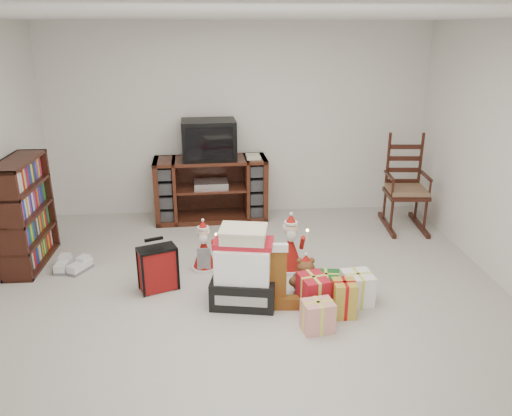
% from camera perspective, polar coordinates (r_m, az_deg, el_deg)
% --- Properties ---
extents(room, '(5.01, 5.01, 2.51)m').
position_cam_1_polar(room, '(4.23, -0.73, 3.94)').
color(room, beige).
rests_on(room, ground).
extents(tv_stand, '(1.47, 0.59, 0.83)m').
position_cam_1_polar(tv_stand, '(6.58, -5.16, 2.17)').
color(tv_stand, '#492514').
rests_on(tv_stand, floor).
extents(bookshelf, '(0.31, 0.94, 1.15)m').
position_cam_1_polar(bookshelf, '(5.79, -24.89, -0.72)').
color(bookshelf, '#36140E').
rests_on(bookshelf, floor).
extents(rocking_chair, '(0.55, 0.85, 1.23)m').
position_cam_1_polar(rocking_chair, '(6.61, 16.56, 1.50)').
color(rocking_chair, '#36140E').
rests_on(rocking_chair, floor).
extents(gift_pile, '(0.65, 0.52, 0.73)m').
position_cam_1_polar(gift_pile, '(4.58, -1.41, -7.25)').
color(gift_pile, black).
rests_on(gift_pile, floor).
extents(red_suitcase, '(0.38, 0.29, 0.52)m').
position_cam_1_polar(red_suitcase, '(4.93, -11.14, -6.81)').
color(red_suitcase, maroon).
rests_on(red_suitcase, floor).
extents(stocking, '(0.30, 0.15, 0.62)m').
position_cam_1_polar(stocking, '(4.53, 2.06, -7.74)').
color(stocking, '#0C6C11').
rests_on(stocking, floor).
extents(teddy_bear, '(0.25, 0.22, 0.37)m').
position_cam_1_polar(teddy_bear, '(4.83, 5.62, -7.96)').
color(teddy_bear, brown).
rests_on(teddy_bear, floor).
extents(santa_figurine, '(0.31, 0.29, 0.64)m').
position_cam_1_polar(santa_figurine, '(5.21, 3.93, -4.71)').
color(santa_figurine, maroon).
rests_on(santa_figurine, floor).
extents(mrs_claus_figurine, '(0.27, 0.26, 0.56)m').
position_cam_1_polar(mrs_claus_figurine, '(5.27, -5.98, -4.86)').
color(mrs_claus_figurine, maroon).
rests_on(mrs_claus_figurine, floor).
extents(sneaker_pair, '(0.38, 0.31, 0.10)m').
position_cam_1_polar(sneaker_pair, '(5.63, -20.31, -6.24)').
color(sneaker_pair, silver).
rests_on(sneaker_pair, floor).
extents(gift_cluster, '(0.74, 0.83, 0.25)m').
position_cam_1_polar(gift_cluster, '(4.62, 8.53, -10.01)').
color(gift_cluster, '#B01421').
rests_on(gift_cluster, floor).
extents(crt_television, '(0.70, 0.53, 0.50)m').
position_cam_1_polar(crt_television, '(6.40, -5.41, 7.78)').
color(crt_television, black).
rests_on(crt_television, tv_stand).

